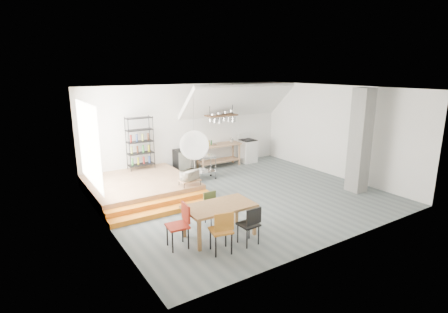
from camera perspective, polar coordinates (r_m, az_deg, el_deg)
floor at (r=10.62m, az=3.11°, el=-6.48°), size 8.00×8.00×0.00m
wall_back at (r=13.11m, az=-5.80°, el=4.69°), size 8.00×0.04×3.20m
wall_left at (r=8.52m, az=-19.14°, el=-1.18°), size 0.04×7.00×3.20m
wall_right at (r=12.89m, az=17.83°, el=3.92°), size 0.04×7.00×3.20m
ceiling at (r=9.95m, az=3.36°, el=11.03°), size 8.00×7.00×0.02m
slope_ceiling at (r=13.40m, az=2.25°, el=9.05°), size 4.40×1.44×1.32m
window_pane at (r=9.91m, az=-21.23°, el=1.90°), size 0.02×2.50×2.20m
platform at (r=11.15m, az=-13.59°, el=-4.75°), size 3.00×3.00×0.40m
step_lower at (r=9.49m, az=-9.56°, el=-8.81°), size 3.00×0.35×0.13m
step_upper at (r=9.76m, az=-10.40°, el=-7.76°), size 3.00×0.35×0.27m
concrete_column at (r=11.44m, az=21.34°, el=2.41°), size 0.50×0.50×3.20m
kitchen_counter at (r=13.53m, az=-0.87°, el=0.85°), size 1.80×0.60×0.91m
stove at (r=14.34m, az=3.88°, el=0.98°), size 0.60×0.60×1.18m
pot_rack at (r=13.11m, az=-0.26°, el=6.42°), size 1.20×0.50×1.43m
wire_shelving at (r=12.12m, az=-13.56°, el=2.28°), size 0.88×0.38×1.80m
microwave_shelf at (r=10.35m, az=-5.61°, el=-3.88°), size 0.60×0.40×0.16m
paper_lantern at (r=7.24m, az=-4.88°, el=1.84°), size 0.60×0.60×0.60m
dining_table at (r=7.97m, az=-0.74°, el=-8.47°), size 1.61×0.93×0.75m
chair_mustard at (r=7.28m, az=-0.30°, el=-11.66°), size 0.52×0.52×0.95m
chair_black at (r=7.65m, az=4.34°, el=-10.69°), size 0.42×0.42×0.88m
chair_olive at (r=8.70m, az=-2.00°, el=-7.90°), size 0.36×0.36×0.79m
chair_red at (r=7.60m, az=-7.07°, el=-10.54°), size 0.48×0.48×0.96m
rolling_cart at (r=12.05m, az=-3.45°, el=-1.30°), size 0.88×0.56×0.82m
mini_fridge at (r=12.89m, az=-6.90°, el=-0.79°), size 0.52×0.52×0.88m
microwave at (r=10.30m, az=-5.63°, el=-3.04°), size 0.59×0.50×0.28m
bowl at (r=13.31m, az=-1.54°, el=1.98°), size 0.25×0.25×0.05m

